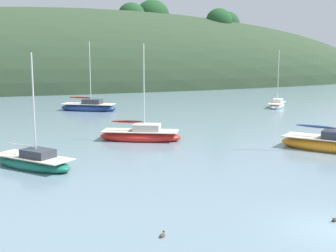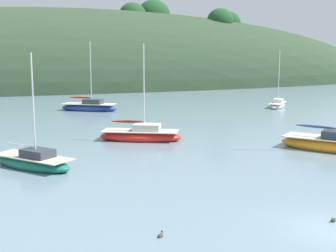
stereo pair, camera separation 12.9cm
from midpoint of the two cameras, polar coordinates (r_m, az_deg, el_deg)
The scene contains 9 objects.
ground_plane at distance 20.22m, azimuth 19.80°, elevation -12.03°, with size 400.00×400.00×0.00m, color slate.
far_shoreline_hill at distance 95.85m, azimuth -11.99°, elevation 4.80°, with size 150.00×36.00×33.63m.
sailboat_navy_dinghy at distance 29.83m, azimuth -16.19°, elevation -4.28°, with size 5.31×5.85×7.27m.
sailboat_cream_ketch at distance 56.87m, azimuth -9.62°, elevation 2.32°, with size 7.17×5.71×8.50m.
sailboat_blue_center at distance 35.64m, azimuth 19.72°, elevation -2.15°, with size 6.54×7.41×9.86m.
sailboat_white_near at distance 37.41m, azimuth -3.27°, elevation -1.16°, with size 6.96×4.95×7.97m.
sailboat_yellow_far at distance 60.93m, azimuth 13.42°, elevation 2.56°, with size 4.71×4.85×7.41m.
duck_lead at distance 18.47m, azimuth -0.71°, elevation -13.33°, with size 0.36×0.37×0.24m.
duck_lone_left at distance 21.19m, azimuth 19.88°, elevation -10.88°, with size 0.40×0.33×0.24m.
Camera 2 is at (-12.13, -14.49, 7.14)m, focal length 49.39 mm.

